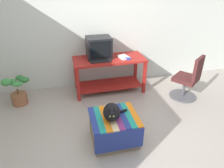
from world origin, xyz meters
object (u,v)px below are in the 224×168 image
(cat, at_px, (112,112))
(office_chair, at_px, (188,80))
(keyboard, at_px, (101,61))
(ottoman_with_blanket, at_px, (114,128))
(desk, at_px, (109,69))
(stapler, at_px, (127,59))
(tv_monitor, at_px, (99,48))
(book, at_px, (124,57))
(potted_plant, at_px, (18,92))

(cat, distance_m, office_chair, 1.93)
(keyboard, distance_m, cat, 1.39)
(ottoman_with_blanket, bearing_deg, desk, 79.75)
(desk, height_order, stapler, stapler)
(keyboard, height_order, cat, keyboard)
(tv_monitor, distance_m, cat, 1.65)
(desk, bearing_deg, book, -9.02)
(book, bearing_deg, desk, 156.96)
(ottoman_with_blanket, bearing_deg, stapler, 65.73)
(cat, bearing_deg, office_chair, 38.69)
(book, height_order, potted_plant, book)
(book, bearing_deg, tv_monitor, 149.13)
(book, bearing_deg, potted_plant, 167.42)
(stapler, bearing_deg, keyboard, 103.53)
(keyboard, relative_size, office_chair, 0.45)
(book, distance_m, cat, 1.59)
(ottoman_with_blanket, bearing_deg, office_chair, 25.78)
(ottoman_with_blanket, bearing_deg, book, 68.81)
(tv_monitor, height_order, potted_plant, tv_monitor)
(cat, xyz_separation_m, office_chair, (1.73, 0.85, -0.14))
(tv_monitor, xyz_separation_m, ottoman_with_blanket, (-0.08, -1.57, -0.72))
(desk, xyz_separation_m, office_chair, (1.42, -0.66, -0.11))
(desk, distance_m, book, 0.38)
(keyboard, relative_size, ottoman_with_blanket, 0.59)
(keyboard, xyz_separation_m, cat, (-0.11, -1.36, -0.21))
(desk, distance_m, cat, 1.53)
(ottoman_with_blanket, relative_size, office_chair, 0.76)
(keyboard, xyz_separation_m, office_chair, (1.63, -0.52, -0.35))
(ottoman_with_blanket, bearing_deg, tv_monitor, 87.04)
(keyboard, height_order, stapler, stapler)
(desk, distance_m, ottoman_with_blanket, 1.52)
(tv_monitor, relative_size, cat, 1.17)
(stapler, bearing_deg, desk, 80.31)
(office_chair, xyz_separation_m, stapler, (-1.09, 0.51, 0.36))
(desk, distance_m, stapler, 0.44)
(cat, distance_m, stapler, 1.51)
(desk, distance_m, office_chair, 1.57)
(tv_monitor, bearing_deg, book, -16.86)
(tv_monitor, xyz_separation_m, office_chair, (1.61, -0.75, -0.54))
(book, height_order, ottoman_with_blanket, book)
(tv_monitor, bearing_deg, office_chair, -25.41)
(keyboard, height_order, potted_plant, keyboard)
(ottoman_with_blanket, relative_size, potted_plant, 1.19)
(book, bearing_deg, cat, -126.53)
(tv_monitor, height_order, office_chair, tv_monitor)
(keyboard, xyz_separation_m, stapler, (0.53, -0.01, 0.01))
(tv_monitor, relative_size, stapler, 4.37)
(keyboard, bearing_deg, book, 12.52)
(office_chair, bearing_deg, keyboard, -54.69)
(potted_plant, bearing_deg, cat, -43.36)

